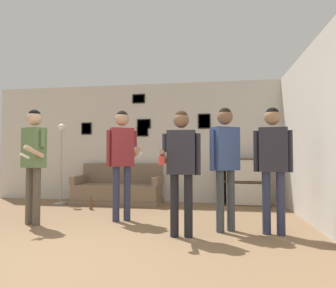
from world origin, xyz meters
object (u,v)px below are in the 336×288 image
bookshelf (245,182)px  floor_lamp (61,157)px  person_player_foreground_left (34,153)px  person_spectator_near_bookshelf (225,155)px  person_spectator_far_right (273,156)px  bottle_on_floor (91,204)px  person_watcher_holding_cup (181,159)px  person_player_foreground_center (122,152)px  couch (118,190)px

bookshelf → floor_lamp: (-3.92, -0.45, 0.52)m
floor_lamp → person_player_foreground_left: person_player_foreground_left is taller
bookshelf → person_spectator_near_bookshelf: size_ratio=0.58×
person_player_foreground_left → person_spectator_far_right: (3.50, -0.03, -0.05)m
bottle_on_floor → person_watcher_holding_cup: bearing=-40.7°
person_player_foreground_left → person_spectator_far_right: person_player_foreground_left is taller
person_spectator_far_right → bottle_on_floor: person_spectator_far_right is taller
bookshelf → person_player_foreground_center: 2.88m
bottle_on_floor → person_player_foreground_left: bearing=-105.0°
person_watcher_holding_cup → bottle_on_floor: bearing=139.3°
couch → person_player_foreground_left: person_player_foreground_left is taller
bookshelf → person_watcher_holding_cup: (-1.04, -2.67, 0.51)m
couch → person_spectator_near_bookshelf: person_spectator_near_bookshelf is taller
floor_lamp → person_spectator_far_right: floor_lamp is taller
person_player_foreground_left → bookshelf: bearing=34.8°
person_player_foreground_left → bottle_on_floor: 1.70m
floor_lamp → person_spectator_far_right: (4.07, -1.91, 0.03)m
floor_lamp → bottle_on_floor: size_ratio=6.57×
bookshelf → person_player_foreground_left: (-3.35, -2.33, 0.59)m
person_spectator_far_right → floor_lamp: bearing=154.9°
person_spectator_far_right → person_spectator_near_bookshelf: bearing=174.2°
person_player_foreground_left → person_watcher_holding_cup: size_ratio=1.07×
couch → person_watcher_holding_cup: 3.06m
person_player_foreground_center → bottle_on_floor: 1.61m
floor_lamp → bookshelf: bearing=6.5°
floor_lamp → couch: bearing=11.6°
person_player_foreground_center → person_spectator_far_right: bearing=-12.0°
bookshelf → person_player_foreground_left: person_player_foreground_left is taller
couch → person_player_foreground_center: 1.96m
bottle_on_floor → person_spectator_far_right: bearing=-23.5°
couch → bookshelf: (2.70, 0.20, 0.20)m
couch → floor_lamp: size_ratio=1.09×
person_spectator_near_bookshelf → floor_lamp: bearing=151.8°
bottle_on_floor → floor_lamp: bearing=149.7°
floor_lamp → person_player_foreground_left: (0.57, -1.88, 0.07)m
bottle_on_floor → couch: bearing=70.2°
person_player_foreground_left → person_spectator_far_right: bearing=-0.5°
couch → floor_lamp: bearing=-168.4°
person_spectator_far_right → couch: bearing=142.9°
bookshelf → person_player_foreground_center: person_player_foreground_center is taller
person_watcher_holding_cup → person_spectator_far_right: person_spectator_far_right is taller
floor_lamp → person_spectator_near_bookshelf: bearing=-28.2°
couch → person_player_foreground_center: (0.61, -1.68, 0.81)m
person_player_foreground_left → person_spectator_near_bookshelf: size_ratio=1.02×
person_player_foreground_center → bottle_on_floor: size_ratio=6.70×
person_spectator_near_bookshelf → person_player_foreground_center: bearing=165.6°
floor_lamp → person_watcher_holding_cup: (2.88, -2.22, -0.02)m
couch → bottle_on_floor: (-0.29, -0.79, -0.18)m
person_player_foreground_left → person_watcher_holding_cup: person_player_foreground_left is taller
bookshelf → person_player_foreground_center: size_ratio=0.56×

